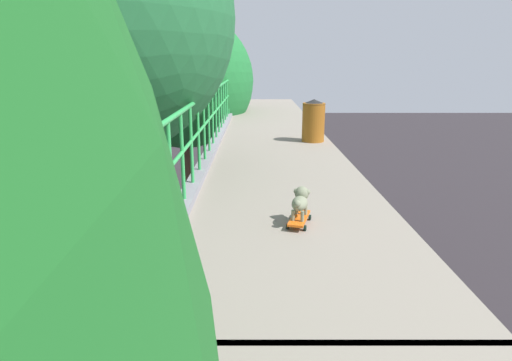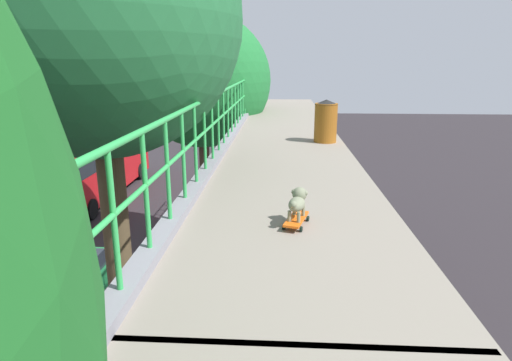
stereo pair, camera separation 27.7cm
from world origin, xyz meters
name	(u,v)px [view 1 (the left image)]	position (x,y,z in m)	size (l,w,h in m)	color
car_green_fifth	(54,287)	(-5.34, 10.31, 0.66)	(1.82, 4.02, 1.38)	#1A6936
city_bus	(69,165)	(-9.00, 20.26, 1.91)	(2.69, 11.24, 3.38)	#AE1317
roadside_tree_mid	(86,24)	(-1.86, 5.63, 7.56)	(4.31, 4.31, 9.68)	brown
roadside_tree_far	(184,82)	(-1.83, 13.84, 6.38)	(4.68, 4.68, 8.67)	#483326
toy_skateboard	(299,219)	(1.05, 3.31, 5.44)	(0.30, 0.51, 0.08)	orange
small_dog	(301,200)	(1.06, 3.33, 5.64)	(0.23, 0.40, 0.30)	gray
litter_bin	(314,120)	(1.81, 8.16, 5.83)	(0.49, 0.49, 0.89)	#965417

